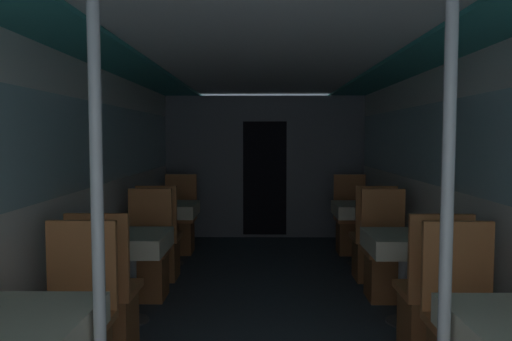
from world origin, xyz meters
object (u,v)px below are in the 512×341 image
at_px(chair_left_far_1, 147,265).
at_px(dining_table_right_2, 361,213).
at_px(dining_table_right_1, 406,248).
at_px(chair_right_near_1, 431,312).
at_px(dining_table_left_2, 170,213).
at_px(chair_right_far_2, 351,229).
at_px(chair_left_far_2, 179,229).
at_px(support_pole_left_0, 98,240).
at_px(chair_left_near_1, 106,311).
at_px(dining_table_left_1, 129,247).
at_px(dining_table_left_0, 20,338).
at_px(support_pole_right_0, 446,241).
at_px(chair_right_far_1, 386,266).
at_px(chair_right_near_2, 372,251).
at_px(chair_left_near_2, 160,251).

relative_size(chair_left_far_1, dining_table_right_2, 1.39).
bearing_deg(dining_table_right_1, chair_right_near_1, -90.00).
height_order(dining_table_left_2, dining_table_right_1, same).
xyz_separation_m(chair_right_near_1, chair_right_far_2, (0.00, 3.02, 0.00)).
bearing_deg(chair_right_far_2, dining_table_right_2, 90.00).
bearing_deg(dining_table_right_2, chair_left_far_2, 164.65).
xyz_separation_m(support_pole_left_0, chair_left_near_1, (-0.35, 1.20, -0.74)).
xyz_separation_m(chair_left_far_1, dining_table_right_1, (2.21, -0.61, 0.30)).
height_order(dining_table_left_1, dining_table_right_1, same).
bearing_deg(dining_table_right_1, dining_table_left_0, -140.79).
distance_m(dining_table_left_1, chair_right_near_1, 2.31).
bearing_deg(chair_right_near_1, chair_left_far_2, 126.23).
height_order(dining_table_left_1, support_pole_right_0, support_pole_right_0).
bearing_deg(dining_table_left_1, chair_right_far_2, 47.47).
xyz_separation_m(chair_right_far_1, chair_right_far_2, (0.00, 1.80, 0.00)).
relative_size(chair_right_near_1, dining_table_right_2, 1.39).
xyz_separation_m(chair_left_near_1, chair_left_far_2, (0.00, 3.02, 0.00)).
bearing_deg(chair_left_near_1, chair_right_near_2, 39.21).
xyz_separation_m(chair_left_far_1, chair_left_near_2, (0.00, 0.59, 0.00)).
relative_size(dining_table_left_2, dining_table_right_2, 1.00).
height_order(chair_right_far_1, chair_right_far_2, same).
distance_m(support_pole_left_0, chair_left_near_2, 3.11).
relative_size(dining_table_left_0, chair_right_far_1, 0.72).
bearing_deg(chair_right_far_1, chair_left_far_2, -39.21).
relative_size(chair_left_near_1, chair_right_near_2, 1.00).
height_order(dining_table_left_1, chair_left_far_1, chair_left_far_1).
bearing_deg(chair_left_near_2, chair_right_far_1, -14.93).
xyz_separation_m(chair_left_far_1, chair_left_far_2, (0.00, 1.80, 0.00)).
distance_m(chair_right_near_2, chair_right_far_2, 1.21).
relative_size(dining_table_right_2, chair_right_far_2, 0.72).
relative_size(dining_table_left_1, chair_left_far_2, 0.72).
bearing_deg(chair_left_near_1, dining_table_right_2, 47.47).
bearing_deg(chair_left_near_1, chair_left_near_2, 90.00).
bearing_deg(chair_right_far_1, chair_right_near_1, 90.00).
bearing_deg(chair_right_near_2, support_pole_right_0, -96.73).
distance_m(chair_left_far_1, chair_right_far_2, 2.85).
distance_m(chair_left_near_2, chair_right_near_2, 2.21).
distance_m(support_pole_right_0, chair_right_far_1, 2.54).
relative_size(chair_left_far_1, chair_right_far_2, 1.00).
bearing_deg(support_pole_right_0, dining_table_right_1, 78.90).
height_order(dining_table_left_1, chair_right_far_1, chair_right_far_1).
bearing_deg(chair_left_far_2, support_pole_left_0, 94.80).
relative_size(chair_right_near_1, chair_right_far_2, 1.00).
bearing_deg(dining_table_left_1, chair_left_far_1, 90.00).
height_order(chair_left_far_1, chair_right_far_1, same).
bearing_deg(chair_left_far_2, chair_left_near_2, 90.00).
distance_m(support_pole_left_0, dining_table_right_1, 2.62).
distance_m(chair_left_far_2, chair_right_far_1, 2.85).
relative_size(support_pole_right_0, dining_table_right_1, 2.90).
relative_size(support_pole_right_0, chair_right_near_2, 2.09).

